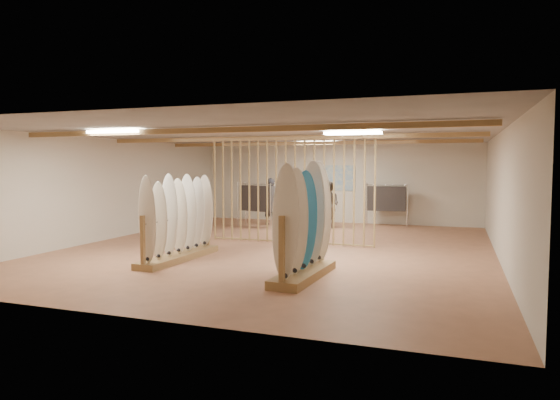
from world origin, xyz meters
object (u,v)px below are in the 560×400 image
(clothing_rack_b, at_px, (387,199))
(shopper_a, at_px, (271,198))
(clothing_rack_a, at_px, (258,198))
(rack_left, at_px, (179,231))
(shopper_b, at_px, (329,202))
(rack_right, at_px, (304,240))

(clothing_rack_b, bearing_deg, shopper_a, -169.32)
(clothing_rack_a, xyz_separation_m, shopper_a, (0.19, 0.73, -0.05))
(rack_left, height_order, clothing_rack_a, rack_left)
(clothing_rack_a, height_order, shopper_a, shopper_a)
(rack_left, height_order, shopper_b, rack_left)
(rack_left, relative_size, shopper_a, 1.43)
(rack_left, xyz_separation_m, shopper_a, (-0.37, 6.62, 0.29))
(rack_left, relative_size, rack_right, 1.19)
(rack_left, bearing_deg, rack_right, -12.33)
(rack_right, bearing_deg, rack_left, 168.82)
(clothing_rack_a, height_order, shopper_b, shopper_b)
(rack_right, xyz_separation_m, clothing_rack_b, (0.37, 8.37, 0.23))
(clothing_rack_a, bearing_deg, rack_left, -67.56)
(shopper_b, bearing_deg, clothing_rack_a, -143.02)
(rack_left, height_order, shopper_a, shopper_a)
(rack_left, xyz_separation_m, shopper_b, (1.74, 6.41, 0.24))
(shopper_a, bearing_deg, shopper_b, 178.60)
(clothing_rack_a, height_order, clothing_rack_b, clothing_rack_a)
(clothing_rack_b, height_order, shopper_b, shopper_b)
(rack_right, distance_m, shopper_a, 8.18)
(clothing_rack_b, bearing_deg, clothing_rack_a, -160.51)
(shopper_a, distance_m, shopper_b, 2.12)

